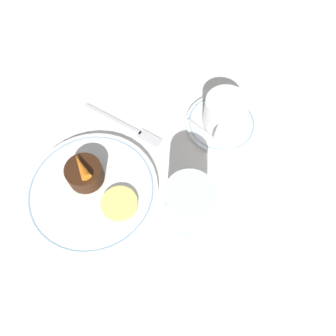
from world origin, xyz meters
name	(u,v)px	position (x,y,z in m)	size (l,w,h in m)	color
ground_plane	(119,202)	(0.00, 0.00, 0.00)	(3.00, 3.00, 0.00)	white
dinner_plate	(91,192)	(0.00, -0.05, 0.01)	(0.24, 0.24, 0.01)	white
saucer	(221,123)	(-0.23, 0.12, 0.01)	(0.14, 0.14, 0.01)	white
coffee_cup	(225,112)	(-0.23, 0.12, 0.04)	(0.11, 0.08, 0.06)	white
spoon	(213,138)	(-0.18, 0.12, 0.01)	(0.05, 0.10, 0.00)	silver
wine_glass	(189,203)	(-0.01, 0.12, 0.09)	(0.07, 0.07, 0.13)	silver
fork	(131,128)	(-0.15, -0.04, 0.00)	(0.05, 0.19, 0.01)	silver
dessert_cake	(85,173)	(-0.02, -0.07, 0.03)	(0.06, 0.06, 0.04)	#381E0F
carrot_garnish	(81,166)	(-0.02, -0.07, 0.06)	(0.04, 0.05, 0.02)	orange
pineapple_slice	(119,204)	(0.01, 0.01, 0.02)	(0.06, 0.06, 0.01)	#EFE075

